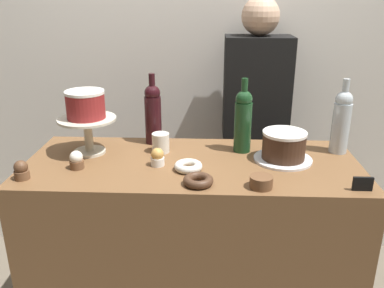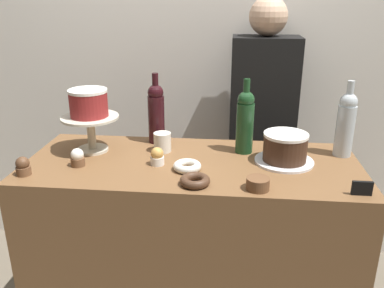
% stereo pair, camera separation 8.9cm
% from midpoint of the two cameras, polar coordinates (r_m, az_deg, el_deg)
% --- Properties ---
extents(back_wall, '(6.00, 0.05, 2.60)m').
position_cam_midpoint_polar(back_wall, '(2.43, -0.12, 13.10)').
color(back_wall, silver).
rests_on(back_wall, ground_plane).
extents(display_counter, '(1.39, 0.58, 0.95)m').
position_cam_midpoint_polar(display_counter, '(1.92, -1.38, -15.75)').
color(display_counter, brown).
rests_on(display_counter, ground_plane).
extents(cake_stand_pedestal, '(0.25, 0.25, 0.16)m').
position_cam_midpoint_polar(cake_stand_pedestal, '(1.81, -15.82, 2.01)').
color(cake_stand_pedestal, beige).
rests_on(cake_stand_pedestal, display_counter).
extents(white_layer_cake, '(0.17, 0.17, 0.12)m').
position_cam_midpoint_polar(white_layer_cake, '(1.78, -16.15, 5.35)').
color(white_layer_cake, maroon).
rests_on(white_layer_cake, cake_stand_pedestal).
extents(silver_serving_platter, '(0.24, 0.24, 0.01)m').
position_cam_midpoint_polar(silver_serving_platter, '(1.73, 11.20, -2.11)').
color(silver_serving_platter, white).
rests_on(silver_serving_platter, display_counter).
extents(chocolate_round_cake, '(0.18, 0.18, 0.12)m').
position_cam_midpoint_polar(chocolate_round_cake, '(1.71, 11.35, -0.15)').
color(chocolate_round_cake, '#3D2619').
rests_on(chocolate_round_cake, silver_serving_platter).
extents(wine_bottle_green, '(0.08, 0.08, 0.33)m').
position_cam_midpoint_polar(wine_bottle_green, '(1.76, 5.76, 3.40)').
color(wine_bottle_green, '#193D1E').
rests_on(wine_bottle_green, display_counter).
extents(wine_bottle_dark_red, '(0.08, 0.08, 0.33)m').
position_cam_midpoint_polar(wine_bottle_dark_red, '(1.87, -6.88, 4.36)').
color(wine_bottle_dark_red, black).
rests_on(wine_bottle_dark_red, display_counter).
extents(wine_bottle_clear, '(0.08, 0.08, 0.33)m').
position_cam_midpoint_polar(wine_bottle_clear, '(1.84, 18.98, 3.11)').
color(wine_bottle_clear, '#B2BCC1').
rests_on(wine_bottle_clear, display_counter).
extents(cupcake_vanilla, '(0.06, 0.06, 0.07)m').
position_cam_midpoint_polar(cupcake_vanilla, '(1.69, -17.40, -2.22)').
color(cupcake_vanilla, brown).
rests_on(cupcake_vanilla, display_counter).
extents(cupcake_chocolate, '(0.06, 0.06, 0.07)m').
position_cam_midpoint_polar(cupcake_chocolate, '(1.67, -24.31, -3.42)').
color(cupcake_chocolate, brown).
rests_on(cupcake_chocolate, display_counter).
extents(cupcake_caramel, '(0.06, 0.06, 0.07)m').
position_cam_midpoint_polar(cupcake_caramel, '(1.65, -6.42, -1.89)').
color(cupcake_caramel, white).
rests_on(cupcake_caramel, display_counter).
extents(donut_sugar, '(0.11, 0.11, 0.03)m').
position_cam_midpoint_polar(donut_sugar, '(1.60, -2.12, -3.17)').
color(donut_sugar, silver).
rests_on(donut_sugar, display_counter).
extents(donut_chocolate, '(0.11, 0.11, 0.03)m').
position_cam_midpoint_polar(donut_chocolate, '(1.49, -0.84, -5.17)').
color(donut_chocolate, '#472D1E').
rests_on(donut_chocolate, display_counter).
extents(cookie_stack, '(0.08, 0.08, 0.04)m').
position_cam_midpoint_polar(cookie_stack, '(1.48, 7.99, -5.32)').
color(cookie_stack, brown).
rests_on(cookie_stack, display_counter).
extents(price_sign_chalkboard, '(0.07, 0.01, 0.05)m').
position_cam_midpoint_polar(price_sign_chalkboard, '(1.54, 21.37, -5.27)').
color(price_sign_chalkboard, black).
rests_on(price_sign_chalkboard, display_counter).
extents(coffee_cup_ceramic, '(0.08, 0.08, 0.08)m').
position_cam_midpoint_polar(coffee_cup_ceramic, '(1.79, -5.85, 0.16)').
color(coffee_cup_ceramic, silver).
rests_on(coffee_cup_ceramic, display_counter).
extents(barista_figure, '(0.36, 0.22, 1.60)m').
position_cam_midpoint_polar(barista_figure, '(2.35, 7.62, 1.11)').
color(barista_figure, black).
rests_on(barista_figure, ground_plane).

